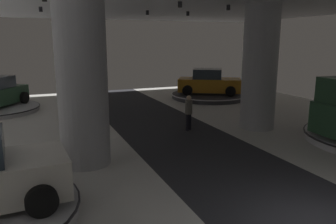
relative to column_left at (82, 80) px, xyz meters
The scene contains 5 objects.
column_left is the anchor object (origin of this frame).
column_right 8.17m from the column_left, 11.34° to the left, with size 1.55×1.55×5.50m.
display_platform_deep_right 13.90m from the column_left, 43.61° to the left, with size 5.26×5.26×0.31m.
display_car_deep_right 13.75m from the column_left, 43.73° to the left, with size 4.52×3.73×1.71m.
visitor_walking_near 5.75m from the column_left, 25.96° to the left, with size 0.32×0.32×1.59m.
Camera 1 is at (-5.51, -4.29, 4.00)m, focal length 35.66 mm.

